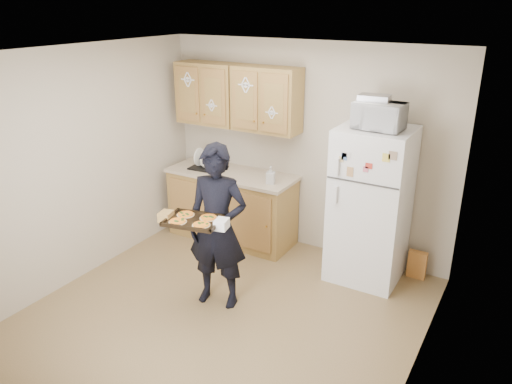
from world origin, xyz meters
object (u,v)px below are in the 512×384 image
person (217,227)px  microwave (379,116)px  dish_rack (208,162)px  refrigerator (370,206)px  baking_tray (193,221)px

person → microwave: bearing=34.1°
dish_rack → person: bearing=-51.6°
microwave → dish_rack: 2.32m
refrigerator → baking_tray: bearing=-127.6°
refrigerator → person: bearing=-132.0°
refrigerator → dish_rack: 2.14m
baking_tray → microwave: microwave is taller
baking_tray → dish_rack: 1.84m
person → dish_rack: person is taller
baking_tray → dish_rack: (-0.95, 1.57, -0.02)m
person → baking_tray: 0.34m
person → microwave: microwave is taller
baking_tray → dish_rack: size_ratio=1.17×
microwave → dish_rack: microwave is taller
dish_rack → refrigerator: bearing=-0.9°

